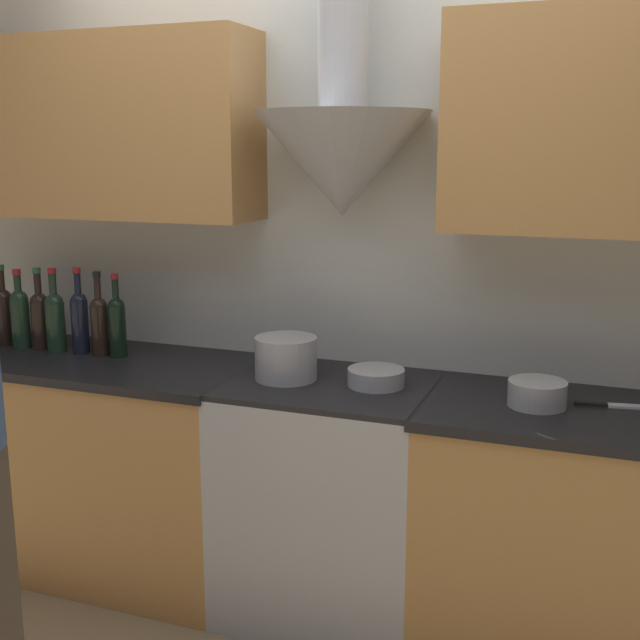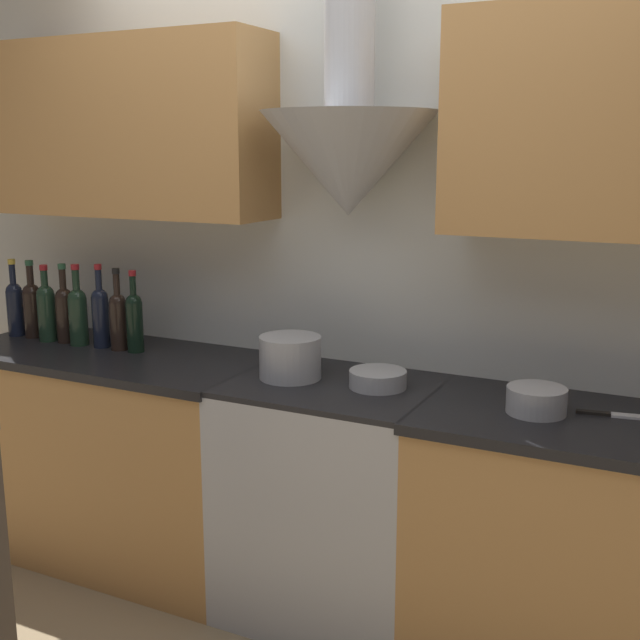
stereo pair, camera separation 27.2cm
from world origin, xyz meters
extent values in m
cube|color=silver|center=(0.00, 0.66, 1.30)|extent=(8.40, 0.06, 2.60)
cone|color=#A8AAAF|center=(0.00, 0.45, 1.67)|extent=(0.63, 0.63, 0.36)
cylinder|color=#A8AAAF|center=(0.00, 0.45, 2.20)|extent=(0.18, 0.18, 0.70)
cube|color=#B27F47|center=(-1.02, 0.48, 1.80)|extent=(1.30, 0.32, 0.70)
cube|color=#B27F47|center=(-1.02, 0.33, 0.43)|extent=(1.30, 0.60, 0.86)
cube|color=black|center=(-1.02, 0.33, 0.88)|extent=(1.32, 0.62, 0.03)
cube|color=#B27F47|center=(0.98, 0.33, 0.43)|extent=(1.22, 0.60, 0.86)
cube|color=black|center=(0.98, 0.33, 0.88)|extent=(1.25, 0.62, 0.03)
cube|color=#A8AAAF|center=(0.00, 0.33, 0.44)|extent=(0.74, 0.60, 0.88)
cube|color=black|center=(0.00, 0.03, 0.40)|extent=(0.52, 0.01, 0.40)
cube|color=black|center=(0.00, 0.33, 0.89)|extent=(0.74, 0.60, 0.02)
cube|color=#A8AAAF|center=(0.00, 0.60, 0.83)|extent=(0.74, 0.06, 0.10)
cylinder|color=black|center=(-1.59, 0.37, 1.00)|extent=(0.07, 0.07, 0.20)
sphere|color=black|center=(-1.59, 0.37, 1.10)|extent=(0.07, 0.07, 0.07)
cylinder|color=black|center=(-1.59, 0.37, 1.17)|extent=(0.03, 0.03, 0.10)
cylinder|color=gold|center=(-1.59, 0.37, 1.23)|extent=(0.03, 0.03, 0.02)
cylinder|color=black|center=(-1.50, 0.38, 1.00)|extent=(0.08, 0.08, 0.20)
sphere|color=black|center=(-1.50, 0.38, 1.10)|extent=(0.08, 0.08, 0.08)
cylinder|color=black|center=(-1.50, 0.38, 1.17)|extent=(0.03, 0.03, 0.10)
cylinder|color=#234C33|center=(-1.50, 0.38, 1.23)|extent=(0.03, 0.03, 0.02)
cylinder|color=black|center=(-1.39, 0.36, 1.00)|extent=(0.08, 0.08, 0.21)
sphere|color=black|center=(-1.39, 0.36, 1.11)|extent=(0.07, 0.07, 0.07)
cylinder|color=black|center=(-1.39, 0.36, 1.17)|extent=(0.03, 0.03, 0.09)
cylinder|color=maroon|center=(-1.39, 0.36, 1.22)|extent=(0.03, 0.03, 0.02)
cylinder|color=black|center=(-1.30, 0.37, 1.00)|extent=(0.08, 0.08, 0.20)
sphere|color=black|center=(-1.30, 0.37, 1.10)|extent=(0.07, 0.07, 0.07)
cylinder|color=black|center=(-1.30, 0.37, 1.17)|extent=(0.03, 0.03, 0.10)
cylinder|color=#234C33|center=(-1.30, 0.37, 1.23)|extent=(0.03, 0.03, 0.02)
cylinder|color=black|center=(-1.21, 0.36, 1.00)|extent=(0.08, 0.08, 0.20)
sphere|color=black|center=(-1.21, 0.36, 1.10)|extent=(0.08, 0.08, 0.08)
cylinder|color=black|center=(-1.21, 0.36, 1.17)|extent=(0.03, 0.03, 0.10)
cylinder|color=maroon|center=(-1.21, 0.36, 1.24)|extent=(0.03, 0.03, 0.02)
cylinder|color=black|center=(-1.10, 0.37, 1.01)|extent=(0.07, 0.07, 0.22)
sphere|color=black|center=(-1.10, 0.37, 1.12)|extent=(0.07, 0.07, 0.07)
cylinder|color=black|center=(-1.10, 0.37, 1.18)|extent=(0.03, 0.03, 0.10)
cylinder|color=maroon|center=(-1.10, 0.37, 1.24)|extent=(0.03, 0.03, 0.02)
cylinder|color=black|center=(-1.00, 0.37, 1.00)|extent=(0.07, 0.07, 0.20)
sphere|color=black|center=(-1.00, 0.37, 1.10)|extent=(0.07, 0.07, 0.07)
cylinder|color=black|center=(-1.00, 0.37, 1.17)|extent=(0.03, 0.03, 0.10)
cylinder|color=black|center=(-1.00, 0.37, 1.23)|extent=(0.03, 0.03, 0.02)
cylinder|color=black|center=(-0.92, 0.37, 1.00)|extent=(0.07, 0.07, 0.21)
sphere|color=black|center=(-0.92, 0.37, 1.11)|extent=(0.07, 0.07, 0.07)
cylinder|color=black|center=(-0.92, 0.37, 1.17)|extent=(0.03, 0.03, 0.09)
cylinder|color=maroon|center=(-0.92, 0.37, 1.23)|extent=(0.03, 0.03, 0.02)
cylinder|color=#A8AAAF|center=(-0.17, 0.32, 0.98)|extent=(0.23, 0.23, 0.16)
cylinder|color=#A8AAAF|center=(0.17, 0.35, 0.93)|extent=(0.20, 0.20, 0.06)
cylinder|color=#A8AAAF|center=(0.72, 0.31, 0.94)|extent=(0.19, 0.19, 0.08)
cube|color=silver|center=(1.02, 0.40, 0.90)|extent=(0.18, 0.06, 0.01)
cube|color=black|center=(0.89, 0.38, 0.90)|extent=(0.11, 0.04, 0.01)
camera|label=1|loc=(0.93, -2.27, 1.72)|focal=45.00mm
camera|label=2|loc=(1.18, -2.16, 1.72)|focal=45.00mm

